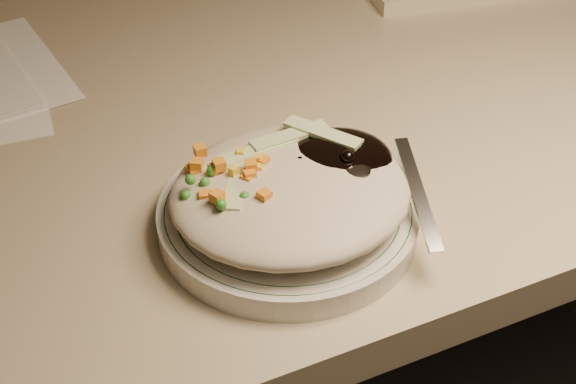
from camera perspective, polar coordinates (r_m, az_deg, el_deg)
name	(u,v)px	position (r m, az deg, el deg)	size (l,w,h in m)	color
desk	(293,223)	(0.97, 0.36, -2.22)	(1.40, 0.70, 0.74)	tan
plate	(288,217)	(0.65, 0.00, -1.80)	(0.21, 0.21, 0.02)	silver
plate_rim	(288,208)	(0.64, 0.00, -1.12)	(0.20, 0.20, 0.00)	#144723
meal	(293,185)	(0.63, 0.38, 0.47)	(0.21, 0.19, 0.05)	#B8AE95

